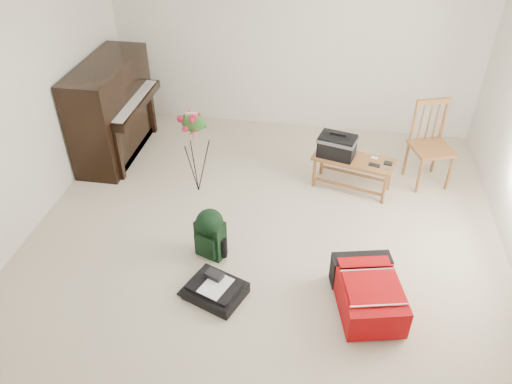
% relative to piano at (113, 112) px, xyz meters
% --- Properties ---
extents(floor, '(5.00, 5.50, 0.01)m').
position_rel_piano_xyz_m(floor, '(2.19, -1.60, -0.60)').
color(floor, beige).
rests_on(floor, ground).
extents(ceiling, '(5.00, 5.50, 0.01)m').
position_rel_piano_xyz_m(ceiling, '(2.19, -1.60, 1.90)').
color(ceiling, white).
rests_on(ceiling, wall_back).
extents(wall_back, '(5.00, 0.04, 2.50)m').
position_rel_piano_xyz_m(wall_back, '(2.19, 1.15, 0.65)').
color(wall_back, white).
rests_on(wall_back, floor).
extents(wall_left, '(0.04, 5.50, 2.50)m').
position_rel_piano_xyz_m(wall_left, '(-0.31, -1.60, 0.65)').
color(wall_left, white).
rests_on(wall_left, floor).
extents(piano, '(0.71, 1.50, 1.25)m').
position_rel_piano_xyz_m(piano, '(0.00, 0.00, 0.00)').
color(piano, black).
rests_on(piano, floor).
extents(bench, '(1.00, 0.60, 0.72)m').
position_rel_piano_xyz_m(bench, '(2.94, -0.35, -0.09)').
color(bench, brown).
rests_on(bench, floor).
extents(dining_chair, '(0.57, 0.57, 1.03)m').
position_rel_piano_xyz_m(dining_chair, '(3.98, -0.00, -0.10)').
color(dining_chair, brown).
rests_on(dining_chair, floor).
extents(red_suitcase, '(0.69, 0.90, 0.34)m').
position_rel_piano_xyz_m(red_suitcase, '(3.26, -2.14, -0.42)').
color(red_suitcase, '#BC0908').
rests_on(red_suitcase, floor).
extents(black_duffel, '(0.62, 0.56, 0.21)m').
position_rel_piano_xyz_m(black_duffel, '(1.87, -2.29, -0.52)').
color(black_duffel, black).
rests_on(black_duffel, floor).
extents(green_backpack, '(0.32, 0.30, 0.56)m').
position_rel_piano_xyz_m(green_backpack, '(1.70, -1.75, -0.29)').
color(green_backpack, black).
rests_on(green_backpack, floor).
extents(flower_stand, '(0.37, 0.37, 1.08)m').
position_rel_piano_xyz_m(flower_stand, '(1.27, -0.69, -0.07)').
color(flower_stand, black).
rests_on(flower_stand, floor).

